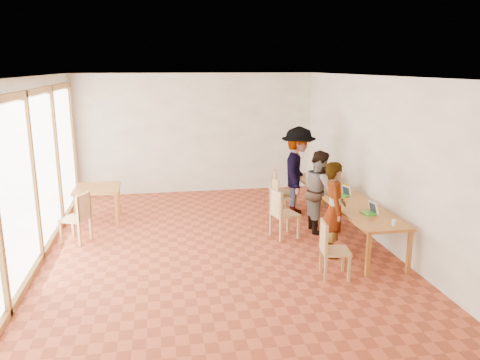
% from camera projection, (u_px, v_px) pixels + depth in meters
% --- Properties ---
extents(ground, '(8.00, 8.00, 0.00)m').
position_uv_depth(ground, '(216.00, 248.00, 8.33)').
color(ground, '#A94629').
rests_on(ground, ground).
extents(wall_back, '(6.00, 0.10, 3.00)m').
position_uv_depth(wall_back, '(196.00, 134.00, 11.81)').
color(wall_back, white).
rests_on(wall_back, ground).
extents(wall_front, '(6.00, 0.10, 3.00)m').
position_uv_depth(wall_front, '(269.00, 259.00, 4.15)').
color(wall_front, white).
rests_on(wall_front, ground).
extents(wall_right, '(0.10, 8.00, 3.00)m').
position_uv_depth(wall_right, '(379.00, 160.00, 8.48)').
color(wall_right, white).
rests_on(wall_right, ground).
extents(window_wall, '(0.10, 8.00, 3.00)m').
position_uv_depth(window_wall, '(32.00, 173.00, 7.48)').
color(window_wall, white).
rests_on(window_wall, ground).
extents(ceiling, '(6.00, 8.00, 0.04)m').
position_uv_depth(ceiling, '(214.00, 75.00, 7.62)').
color(ceiling, white).
rests_on(ceiling, wall_back).
extents(communal_table, '(0.80, 4.00, 0.75)m').
position_uv_depth(communal_table, '(342.00, 198.00, 8.98)').
color(communal_table, '#A46824').
rests_on(communal_table, ground).
extents(side_table, '(0.90, 0.90, 0.75)m').
position_uv_depth(side_table, '(97.00, 191.00, 9.61)').
color(side_table, '#A46824').
rests_on(side_table, ground).
extents(chair_near, '(0.47, 0.47, 0.47)m').
position_uv_depth(chair_near, '(329.00, 244.00, 7.09)').
color(chair_near, tan).
rests_on(chair_near, ground).
extents(chair_mid, '(0.54, 0.54, 0.51)m').
position_uv_depth(chair_mid, '(280.00, 208.00, 8.72)').
color(chair_mid, tan).
rests_on(chair_mid, ground).
extents(chair_far, '(0.43, 0.43, 0.44)m').
position_uv_depth(chair_far, '(279.00, 193.00, 10.10)').
color(chair_far, tan).
rests_on(chair_far, ground).
extents(chair_empty, '(0.49, 0.49, 0.49)m').
position_uv_depth(chair_empty, '(279.00, 187.00, 10.35)').
color(chair_empty, tan).
rests_on(chair_empty, ground).
extents(chair_spare, '(0.57, 0.57, 0.50)m').
position_uv_depth(chair_spare, '(79.00, 213.00, 8.50)').
color(chair_spare, tan).
rests_on(chair_spare, ground).
extents(person_near, '(0.52, 0.67, 1.63)m').
position_uv_depth(person_near, '(334.00, 209.00, 7.87)').
color(person_near, gray).
rests_on(person_near, ground).
extents(person_mid, '(0.65, 0.81, 1.59)m').
position_uv_depth(person_mid, '(320.00, 191.00, 9.11)').
color(person_mid, gray).
rests_on(person_mid, ground).
extents(person_far, '(1.10, 1.42, 1.93)m').
position_uv_depth(person_far, '(298.00, 172.00, 10.02)').
color(person_far, gray).
rests_on(person_far, ground).
extents(laptop_near, '(0.25, 0.28, 0.21)m').
position_uv_depth(laptop_near, '(371.00, 210.00, 7.84)').
color(laptop_near, green).
rests_on(laptop_near, communal_table).
extents(laptop_mid, '(0.27, 0.28, 0.19)m').
position_uv_depth(laptop_mid, '(345.00, 193.00, 8.94)').
color(laptop_mid, green).
rests_on(laptop_mid, communal_table).
extents(laptop_far, '(0.25, 0.28, 0.22)m').
position_uv_depth(laptop_far, '(328.00, 180.00, 9.90)').
color(laptop_far, green).
rests_on(laptop_far, communal_table).
extents(yellow_mug, '(0.16, 0.16, 0.10)m').
position_uv_depth(yellow_mug, '(346.00, 187.00, 9.40)').
color(yellow_mug, yellow).
rests_on(yellow_mug, communal_table).
extents(green_bottle, '(0.07, 0.07, 0.28)m').
position_uv_depth(green_bottle, '(315.00, 170.00, 10.53)').
color(green_bottle, '#106A16').
rests_on(green_bottle, communal_table).
extents(clear_glass, '(0.07, 0.07, 0.09)m').
position_uv_depth(clear_glass, '(394.00, 222.00, 7.28)').
color(clear_glass, silver).
rests_on(clear_glass, communal_table).
extents(condiment_cup, '(0.08, 0.08, 0.06)m').
position_uv_depth(condiment_cup, '(322.00, 191.00, 9.15)').
color(condiment_cup, white).
rests_on(condiment_cup, communal_table).
extents(pink_phone, '(0.05, 0.10, 0.01)m').
position_uv_depth(pink_phone, '(328.00, 195.00, 8.99)').
color(pink_phone, '#CA3A64').
rests_on(pink_phone, communal_table).
extents(black_pouch, '(0.16, 0.26, 0.09)m').
position_uv_depth(black_pouch, '(326.00, 177.00, 10.30)').
color(black_pouch, black).
rests_on(black_pouch, communal_table).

